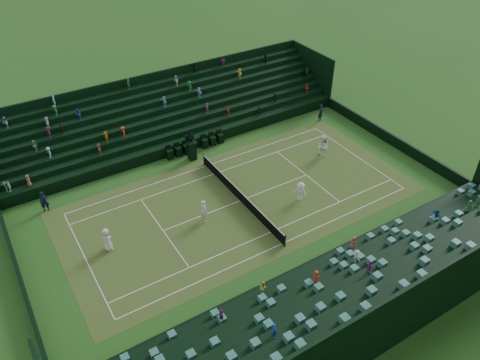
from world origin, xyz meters
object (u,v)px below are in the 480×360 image
(umpire_chair, at_px, (192,148))
(player_near_east, at_px, (204,211))
(player_far_west, at_px, (323,147))
(tennis_net, at_px, (240,196))
(player_near_west, at_px, (107,240))
(player_far_east, at_px, (300,191))

(umpire_chair, xyz_separation_m, player_near_east, (7.64, -2.91, -0.16))
(player_far_west, bearing_deg, tennis_net, -86.29)
(player_near_west, relative_size, player_far_west, 0.90)
(player_near_west, relative_size, player_far_east, 1.11)
(tennis_net, xyz_separation_m, player_near_east, (0.54, -3.37, 0.39))
(umpire_chair, relative_size, player_far_east, 1.58)
(player_far_east, bearing_deg, player_near_east, -145.08)
(tennis_net, height_order, umpire_chair, umpire_chair)
(player_far_west, xyz_separation_m, player_far_east, (3.72, -5.29, -0.20))
(umpire_chair, relative_size, player_near_west, 1.42)
(umpire_chair, distance_m, player_near_west, 11.94)
(umpire_chair, distance_m, player_far_east, 10.36)
(tennis_net, xyz_separation_m, player_far_west, (-1.47, 9.28, 0.47))
(umpire_chair, bearing_deg, player_far_east, 25.45)
(tennis_net, xyz_separation_m, umpire_chair, (-7.10, -0.47, 0.56))
(umpire_chair, relative_size, player_near_east, 1.38)
(tennis_net, relative_size, player_far_west, 5.83)
(player_near_west, bearing_deg, umpire_chair, -59.86)
(player_far_east, bearing_deg, umpire_chair, 163.49)
(player_near_east, bearing_deg, umpire_chair, -25.90)
(player_far_west, bearing_deg, player_near_east, -86.28)
(player_far_east, bearing_deg, player_far_west, 83.13)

